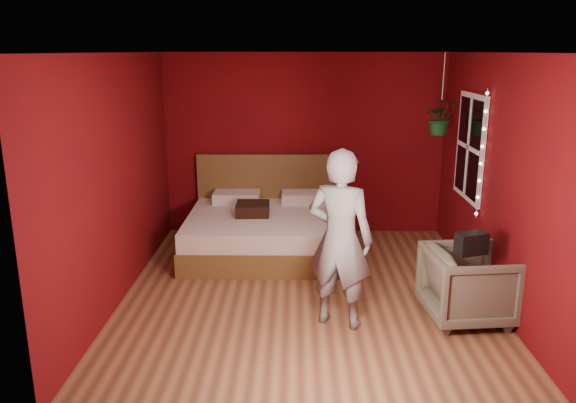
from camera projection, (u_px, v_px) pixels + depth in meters
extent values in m
plane|color=#8E5C38|center=(306.00, 293.00, 6.26)|extent=(4.50, 4.50, 0.00)
cube|color=#650A0C|center=(304.00, 145.00, 8.10)|extent=(4.00, 0.02, 2.60)
cube|color=#650A0C|center=(313.00, 256.00, 3.73)|extent=(4.00, 0.02, 2.60)
cube|color=#650A0C|center=(117.00, 179.00, 5.94)|extent=(0.02, 4.50, 2.60)
cube|color=#650A0C|center=(498.00, 180.00, 5.89)|extent=(0.02, 4.50, 2.60)
cube|color=silver|center=(308.00, 51.00, 5.57)|extent=(4.00, 4.50, 0.02)
cube|color=white|center=(470.00, 147.00, 6.71)|extent=(0.04, 0.97, 1.27)
cube|color=black|center=(469.00, 147.00, 6.71)|extent=(0.02, 0.85, 1.15)
cube|color=white|center=(468.00, 147.00, 6.71)|extent=(0.03, 0.05, 1.15)
cube|color=white|center=(468.00, 147.00, 6.71)|extent=(0.03, 0.85, 0.05)
cylinder|color=silver|center=(482.00, 155.00, 6.20)|extent=(0.01, 0.01, 1.45)
sphere|color=#FFF2CC|center=(476.00, 214.00, 6.38)|extent=(0.04, 0.04, 0.04)
sphere|color=#FFF2CC|center=(478.00, 197.00, 6.33)|extent=(0.04, 0.04, 0.04)
sphere|color=#FFF2CC|center=(479.00, 181.00, 6.28)|extent=(0.04, 0.04, 0.04)
sphere|color=#FFF2CC|center=(481.00, 164.00, 6.23)|extent=(0.04, 0.04, 0.04)
sphere|color=#FFF2CC|center=(482.00, 147.00, 6.18)|extent=(0.04, 0.04, 0.04)
sphere|color=#FFF2CC|center=(484.00, 129.00, 6.12)|extent=(0.04, 0.04, 0.04)
sphere|color=#FFF2CC|center=(486.00, 111.00, 6.07)|extent=(0.04, 0.04, 0.04)
sphere|color=#FFF2CC|center=(487.00, 93.00, 6.02)|extent=(0.04, 0.04, 0.04)
cube|color=brown|center=(269.00, 242.00, 7.47)|extent=(2.14, 1.82, 0.30)
cube|color=beige|center=(269.00, 223.00, 7.40)|extent=(2.10, 1.79, 0.24)
cube|color=brown|center=(271.00, 194.00, 8.19)|extent=(2.14, 0.09, 1.18)
cube|color=silver|center=(237.00, 197.00, 7.94)|extent=(0.64, 0.41, 0.15)
cube|color=silver|center=(305.00, 197.00, 7.93)|extent=(0.64, 0.41, 0.15)
imported|color=slate|center=(340.00, 239.00, 5.35)|extent=(0.75, 0.63, 1.76)
imported|color=#696853|center=(468.00, 285.00, 5.57)|extent=(0.89, 0.87, 0.74)
cube|color=black|center=(471.00, 243.00, 5.33)|extent=(0.33, 0.24, 0.21)
cube|color=black|center=(253.00, 209.00, 7.35)|extent=(0.44, 0.44, 0.15)
cylinder|color=silver|center=(444.00, 76.00, 7.01)|extent=(0.01, 0.01, 0.58)
imported|color=#175222|center=(441.00, 118.00, 7.14)|extent=(0.44, 0.39, 0.45)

